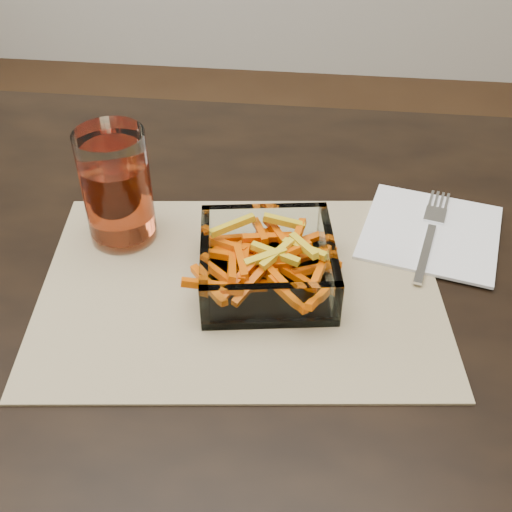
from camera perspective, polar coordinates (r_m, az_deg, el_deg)
The scene contains 6 objects.
dining_table at distance 0.81m, azimuth -9.13°, elevation -6.69°, with size 1.60×0.90×0.75m.
placemat at distance 0.73m, azimuth -1.40°, elevation -2.69°, with size 0.45×0.33×0.00m, color tan.
glass_bowl at distance 0.72m, azimuth 1.02°, elevation -0.92°, with size 0.17×0.17×0.06m.
tumbler at distance 0.78m, azimuth -12.22°, elevation 5.68°, with size 0.08×0.08×0.14m.
napkin at distance 0.83m, azimuth 15.27°, elevation 2.08°, with size 0.16×0.16×0.00m, color white.
fork at distance 0.83m, azimuth 15.29°, elevation 2.18°, with size 0.06×0.19×0.00m.
Camera 1 is at (0.19, -0.53, 1.25)m, focal length 45.00 mm.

